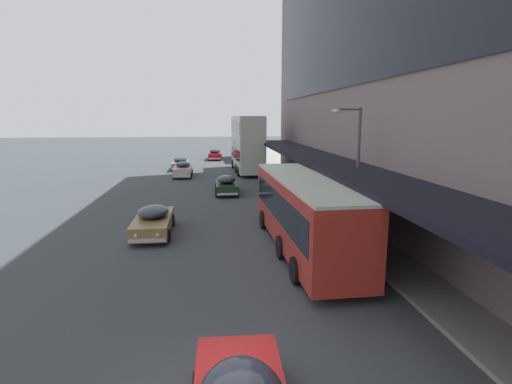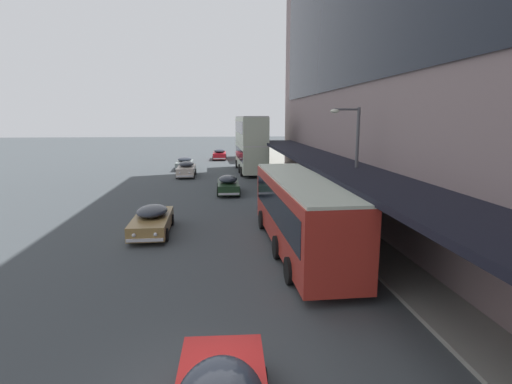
{
  "view_description": "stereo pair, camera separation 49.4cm",
  "coord_description": "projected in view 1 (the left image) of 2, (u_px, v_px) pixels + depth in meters",
  "views": [
    {
      "loc": [
        -0.4,
        -7.34,
        5.99
      ],
      "look_at": [
        2.39,
        17.09,
        1.38
      ],
      "focal_mm": 28.0,
      "sensor_mm": 36.0,
      "label": 1
    },
    {
      "loc": [
        0.09,
        -7.39,
        5.99
      ],
      "look_at": [
        2.39,
        17.09,
        1.38
      ],
      "focal_mm": 28.0,
      "sensor_mm": 36.0,
      "label": 2
    }
  ],
  "objects": [
    {
      "name": "sedan_trailing_mid",
      "position": [
        181.0,
        164.0,
        46.28
      ],
      "size": [
        1.98,
        4.65,
        1.43
      ],
      "color": "gray",
      "rests_on": "ground"
    },
    {
      "name": "pedestrian_at_kerb",
      "position": [
        373.0,
        229.0,
        17.44
      ],
      "size": [
        0.33,
        0.62,
        1.86
      ],
      "color": "#233740",
      "rests_on": "sidewalk_kerb"
    },
    {
      "name": "vw_van",
      "position": [
        275.0,
        185.0,
        29.2
      ],
      "size": [
        2.01,
        4.6,
        1.96
      ],
      "color": "#AEBCD0",
      "rests_on": "ground"
    },
    {
      "name": "street_lamp",
      "position": [
        354.0,
        161.0,
        19.86
      ],
      "size": [
        1.5,
        0.28,
        6.32
      ],
      "color": "#4C4C51",
      "rests_on": "sidewalk_kerb"
    },
    {
      "name": "sedan_second_mid",
      "position": [
        226.0,
        185.0,
        31.71
      ],
      "size": [
        1.8,
        4.54,
        1.49
      ],
      "color": "#1C361E",
      "rests_on": "ground"
    },
    {
      "name": "transit_bus_kerbside_rear",
      "position": [
        247.0,
        142.0,
        43.93
      ],
      "size": [
        3.03,
        10.78,
        6.12
      ],
      "color": "beige",
      "rests_on": "ground"
    },
    {
      "name": "sedan_trailing_near",
      "position": [
        183.0,
        169.0,
        40.71
      ],
      "size": [
        1.88,
        4.54,
        1.54
      ],
      "color": "beige",
      "rests_on": "ground"
    },
    {
      "name": "transit_bus_kerbside_far",
      "position": [
        243.0,
        147.0,
        57.26
      ],
      "size": [
        3.01,
        10.41,
        3.12
      ],
      "color": "tan",
      "rests_on": "ground"
    },
    {
      "name": "sedan_oncoming_front",
      "position": [
        153.0,
        220.0,
        20.77
      ],
      "size": [
        2.0,
        4.96,
        1.41
      ],
      "color": "olive",
      "rests_on": "ground"
    },
    {
      "name": "transit_bus_kerbside_front",
      "position": [
        303.0,
        210.0,
        17.88
      ],
      "size": [
        2.89,
        11.51,
        3.35
      ],
      "color": "#B92E24",
      "rests_on": "ground"
    },
    {
      "name": "fire_hydrant",
      "position": [
        323.0,
        203.0,
        25.89
      ],
      "size": [
        0.2,
        0.4,
        0.7
      ],
      "color": "red",
      "rests_on": "sidewalk_kerb"
    },
    {
      "name": "sedan_lead_near",
      "position": [
        215.0,
        154.0,
        57.31
      ],
      "size": [
        2.02,
        4.7,
        1.53
      ],
      "color": "#B2141F",
      "rests_on": "ground"
    }
  ]
}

